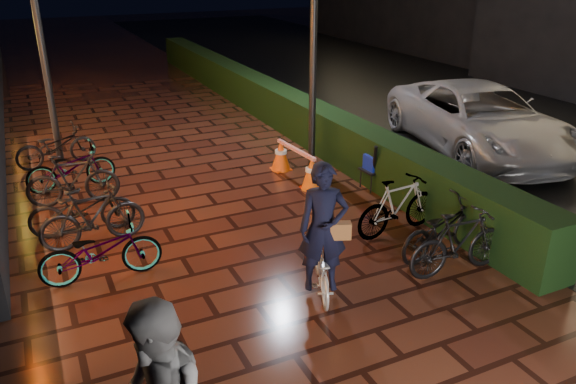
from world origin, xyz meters
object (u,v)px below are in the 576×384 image
van (479,119)px  traffic_barrier (296,164)px  cyclist (322,247)px  cart_assembly (376,164)px

van → traffic_barrier: bearing=-170.6°
van → traffic_barrier: size_ratio=3.30×
cyclist → cart_assembly: cyclist is taller
cyclist → cart_assembly: (2.72, 2.82, -0.19)m
cart_assembly → van: bearing=15.3°
cyclist → traffic_barrier: (1.55, 3.95, -0.37)m
cart_assembly → traffic_barrier: bearing=135.9°
van → cyclist: cyclist is taller
cyclist → cart_assembly: bearing=46.0°
van → traffic_barrier: (-4.63, 0.19, -0.43)m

